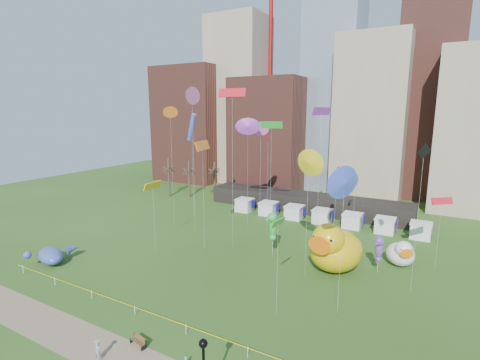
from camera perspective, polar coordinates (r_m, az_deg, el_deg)
The scene contains 31 objects.
ground at distance 33.94m, azimuth -8.52°, elevation -22.92°, with size 160.00×160.00×0.00m, color #2A4916.
skyline at distance 84.48m, azimuth 19.30°, elevation 12.17°, with size 101.00×23.00×68.00m.
pavilion at distance 69.71m, azimuth 10.35°, elevation -3.50°, with size 38.00×6.00×3.20m, color black.
vendor_tents at distance 62.88m, azimuth 12.86°, elevation -5.68°, with size 33.24×2.80×2.40m.
bare_trees at distance 80.11m, azimuth -7.91°, elevation 0.23°, with size 8.44×6.44×8.50m.
caution_tape at distance 33.57m, azimuth -8.55°, elevation -21.96°, with size 50.00×0.06×0.90m.
big_duck at distance 44.57m, azimuth 14.69°, elevation -10.38°, with size 7.23×8.75×6.30m.
small_duck at distance 49.23m, azimuth 24.08°, elevation -10.52°, with size 4.49×5.00×3.49m.
seahorse_green at distance 46.98m, azimuth 5.18°, elevation -7.01°, with size 1.54×1.77×5.93m.
seahorse_purple at distance 45.61m, azimuth 21.11°, elevation -9.88°, with size 1.22×1.44×4.49m.
whale_inflatable at distance 51.84m, azimuth -27.56°, elevation -10.45°, with size 5.58×6.26×2.20m.
park_bench at distance 33.13m, azimuth -15.71°, elevation -23.23°, with size 1.68×0.81×0.82m.
woman at distance 32.28m, azimuth -21.58°, elevation -23.89°, with size 0.58×0.38×1.58m, color silver.
kite_0 at distance 57.79m, azimuth 4.49°, elevation 6.66°, with size 1.10×1.46×15.38m.
kite_1 at distance 60.61m, azimuth 3.30°, elevation 8.06°, with size 1.21×2.18×16.91m.
kite_2 at distance 51.51m, azimuth 15.01°, elevation -0.12°, with size 1.01×2.24×11.11m.
kite_3 at distance 32.51m, azimuth 6.04°, elevation -6.81°, with size 0.58×2.13×9.36m.
kite_4 at distance 40.09m, azimuth 10.84°, elevation 2.70°, with size 2.70×1.90×14.70m.
kite_5 at distance 33.00m, azimuth 16.20°, elevation -0.41°, with size 1.44×2.89×14.08m.
kite_6 at distance 48.02m, azimuth -5.96°, elevation 5.40°, with size 1.44×4.14×14.88m.
kite_7 at distance 57.78m, azimuth 1.24°, elevation 8.46°, with size 2.50×1.55×17.63m.
kite_8 at distance 47.85m, azimuth -1.24°, elevation 13.51°, with size 3.78×0.93×21.64m.
kite_9 at distance 55.76m, azimuth -7.60°, elevation 13.03°, with size 0.51×2.65×22.26m.
kite_10 at distance 39.76m, azimuth 27.01°, elevation 3.09°, with size 1.23×1.08×15.71m.
kite_11 at distance 51.35m, azimuth 5.00°, elevation 8.55°, with size 3.14×1.22×17.28m.
kite_12 at distance 48.98m, azimuth -13.65°, elevation -0.88°, with size 0.61×3.16×9.55m.
kite_13 at distance 64.48m, azimuth -7.65°, elevation 8.27°, with size 2.93×2.03×18.33m.
kite_14 at distance 59.54m, azimuth -10.98°, elevation 10.43°, with size 0.81×1.81×19.43m.
kite_15 at distance 55.72m, azimuth 12.77°, elevation 10.49°, with size 1.98×3.82×19.28m.
kite_16 at distance 47.96m, azimuth 29.31°, elevation -2.95°, with size 2.30×1.95×8.91m.
kite_17 at distance 57.01m, azimuth 17.82°, elevation -0.10°, with size 0.23×1.68×9.26m.
Camera 1 is at (17.68, -21.96, 18.90)m, focal length 27.00 mm.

